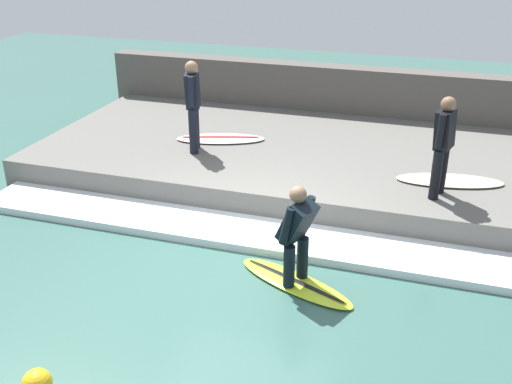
{
  "coord_description": "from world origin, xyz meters",
  "views": [
    {
      "loc": [
        -6.7,
        -2.34,
        4.29
      ],
      "look_at": [
        0.7,
        0.0,
        0.7
      ],
      "focal_mm": 42.0,
      "sensor_mm": 36.0,
      "label": 1
    }
  ],
  "objects": [
    {
      "name": "wave_foam_crest",
      "position": [
        0.61,
        0.0,
        0.06
      ],
      "size": [
        0.94,
        8.92,
        0.12
      ],
      "primitive_type": "cube",
      "color": "silver",
      "rests_on": "ground_plane"
    },
    {
      "name": "surfboard_waiting_far",
      "position": [
        3.17,
        1.48,
        0.51
      ],
      "size": [
        1.04,
        1.74,
        0.07
      ],
      "color": "silver",
      "rests_on": "concrete_ledge"
    },
    {
      "name": "surfboard_waiting_near",
      "position": [
        2.44,
        -2.65,
        0.5
      ],
      "size": [
        0.84,
        1.73,
        0.06
      ],
      "color": "beige",
      "rests_on": "concrete_ledge"
    },
    {
      "name": "surfer_waiting_far",
      "position": [
        2.54,
        1.73,
        1.37
      ],
      "size": [
        0.52,
        0.34,
        1.6
      ],
      "color": "black",
      "rests_on": "concrete_ledge"
    },
    {
      "name": "back_wall",
      "position": [
        5.73,
        0.0,
        0.71
      ],
      "size": [
        0.5,
        9.86,
        1.42
      ],
      "primitive_type": "cube",
      "color": "#544F49",
      "rests_on": "ground_plane"
    },
    {
      "name": "ground_plane",
      "position": [
        0.0,
        0.0,
        0.0
      ],
      "size": [
        28.0,
        28.0,
        0.0
      ],
      "primitive_type": "plane",
      "color": "#386056"
    },
    {
      "name": "concrete_ledge",
      "position": [
        3.28,
        0.0,
        0.24
      ],
      "size": [
        4.4,
        9.39,
        0.47
      ],
      "primitive_type": "cube",
      "color": "#66635E",
      "rests_on": "ground_plane"
    },
    {
      "name": "surfer_waiting_near",
      "position": [
        1.87,
        -2.47,
        1.33
      ],
      "size": [
        0.5,
        0.33,
        1.52
      ],
      "color": "black",
      "rests_on": "concrete_ledge"
    },
    {
      "name": "marker_buoy",
      "position": [
        -3.05,
        1.06,
        0.15
      ],
      "size": [
        0.29,
        0.29,
        0.29
      ],
      "primitive_type": "sphere",
      "color": "yellow",
      "rests_on": "ground_plane"
    },
    {
      "name": "surfboard_riding",
      "position": [
        -0.4,
        -0.87,
        0.03
      ],
      "size": [
        1.1,
        1.76,
        0.07
      ],
      "color": "#BFE02D",
      "rests_on": "ground_plane"
    },
    {
      "name": "surfer_riding",
      "position": [
        -0.4,
        -0.87,
        0.79
      ],
      "size": [
        0.5,
        0.53,
        1.32
      ],
      "color": "black",
      "rests_on": "surfboard_riding"
    }
  ]
}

